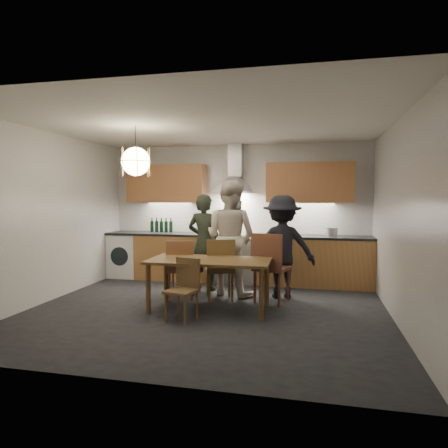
% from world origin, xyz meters
% --- Properties ---
extents(ground, '(5.00, 5.00, 0.00)m').
position_xyz_m(ground, '(0.00, 0.00, 0.00)').
color(ground, black).
rests_on(ground, ground).
extents(room_shell, '(5.02, 4.52, 2.61)m').
position_xyz_m(room_shell, '(0.00, 0.00, 1.71)').
color(room_shell, white).
rests_on(room_shell, ground).
extents(counter_run, '(5.00, 0.62, 0.90)m').
position_xyz_m(counter_run, '(0.02, 1.95, 0.45)').
color(counter_run, '#C1874A').
rests_on(counter_run, ground).
extents(range_stove, '(0.90, 0.60, 0.92)m').
position_xyz_m(range_stove, '(0.00, 1.94, 0.44)').
color(range_stove, silver).
rests_on(range_stove, ground).
extents(wall_fixtures, '(4.30, 0.54, 1.10)m').
position_xyz_m(wall_fixtures, '(0.00, 2.07, 1.87)').
color(wall_fixtures, '#C07C49').
rests_on(wall_fixtures, ground).
extents(pendant_lamp, '(0.43, 0.43, 0.70)m').
position_xyz_m(pendant_lamp, '(-1.00, -0.10, 2.10)').
color(pendant_lamp, black).
rests_on(pendant_lamp, ground).
extents(dining_table, '(1.73, 0.89, 0.72)m').
position_xyz_m(dining_table, '(0.03, 0.04, 0.64)').
color(dining_table, brown).
rests_on(dining_table, ground).
extents(chair_back_left, '(0.49, 0.49, 0.93)m').
position_xyz_m(chair_back_left, '(-0.54, 0.48, 0.54)').
color(chair_back_left, brown).
rests_on(chair_back_left, ground).
extents(chair_back_mid, '(0.55, 0.55, 0.96)m').
position_xyz_m(chair_back_mid, '(0.07, 0.55, 0.55)').
color(chair_back_mid, brown).
rests_on(chair_back_mid, ground).
extents(chair_back_right, '(0.59, 0.59, 1.06)m').
position_xyz_m(chair_back_right, '(0.82, 0.57, 0.61)').
color(chair_back_right, brown).
rests_on(chair_back_right, ground).
extents(chair_front, '(0.44, 0.44, 0.80)m').
position_xyz_m(chair_front, '(-0.17, -0.45, 0.46)').
color(chair_front, brown).
rests_on(chair_front, ground).
extents(person_left, '(0.66, 0.48, 1.65)m').
position_xyz_m(person_left, '(-0.37, 1.21, 0.83)').
color(person_left, black).
rests_on(person_left, ground).
extents(person_mid, '(1.10, 0.99, 1.87)m').
position_xyz_m(person_mid, '(0.13, 1.01, 0.94)').
color(person_mid, beige).
rests_on(person_mid, ground).
extents(person_right, '(1.13, 0.75, 1.63)m').
position_xyz_m(person_right, '(0.98, 0.98, 0.81)').
color(person_right, black).
rests_on(person_right, ground).
extents(mixing_bowl, '(0.28, 0.28, 0.07)m').
position_xyz_m(mixing_bowl, '(1.02, 1.87, 0.93)').
color(mixing_bowl, '#BCBDC0').
rests_on(mixing_bowl, counter_run).
extents(stock_pot, '(0.25, 0.25, 0.14)m').
position_xyz_m(stock_pot, '(1.78, 2.00, 0.97)').
color(stock_pot, '#AAAAAD').
rests_on(stock_pot, counter_run).
extents(wine_bottles, '(0.47, 0.07, 0.28)m').
position_xyz_m(wine_bottles, '(-1.49, 2.05, 1.04)').
color(wine_bottles, black).
rests_on(wine_bottles, counter_run).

